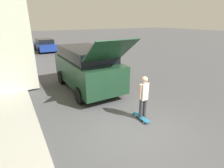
{
  "coord_description": "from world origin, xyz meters",
  "views": [
    {
      "loc": [
        -3.14,
        -3.97,
        3.38
      ],
      "look_at": [
        0.27,
        1.85,
        0.9
      ],
      "focal_mm": 28.0,
      "sensor_mm": 36.0,
      "label": 1
    }
  ],
  "objects_px": {
    "suv_parked": "(87,67)",
    "skateboarder": "(144,96)",
    "car_down_street": "(45,45)",
    "skateboard": "(141,117)"
  },
  "relations": [
    {
      "from": "suv_parked",
      "to": "skateboarder",
      "type": "height_order",
      "value": "suv_parked"
    },
    {
      "from": "car_down_street",
      "to": "skateboarder",
      "type": "xyz_separation_m",
      "value": [
        0.11,
        -17.15,
        0.2
      ]
    },
    {
      "from": "skateboarder",
      "to": "skateboard",
      "type": "xyz_separation_m",
      "value": [
        -0.07,
        -0.02,
        -0.8
      ]
    },
    {
      "from": "car_down_street",
      "to": "skateboard",
      "type": "xyz_separation_m",
      "value": [
        0.05,
        -17.17,
        -0.6
      ]
    },
    {
      "from": "suv_parked",
      "to": "car_down_street",
      "type": "height_order",
      "value": "suv_parked"
    },
    {
      "from": "suv_parked",
      "to": "car_down_street",
      "type": "bearing_deg",
      "value": 88.19
    },
    {
      "from": "suv_parked",
      "to": "skateboarder",
      "type": "relative_size",
      "value": 3.31
    },
    {
      "from": "skateboarder",
      "to": "suv_parked",
      "type": "bearing_deg",
      "value": 98.07
    },
    {
      "from": "suv_parked",
      "to": "skateboarder",
      "type": "distance_m",
      "value": 3.83
    },
    {
      "from": "skateboard",
      "to": "suv_parked",
      "type": "bearing_deg",
      "value": 97.02
    }
  ]
}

